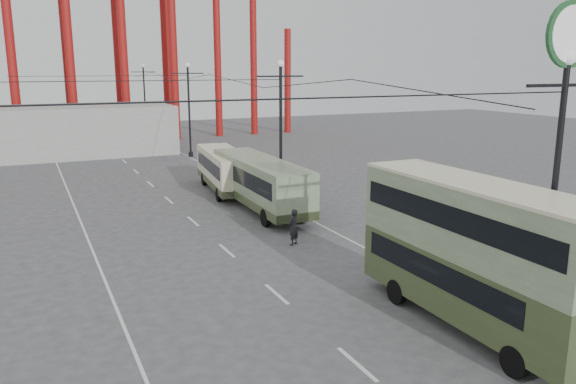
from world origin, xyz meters
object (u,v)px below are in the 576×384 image
double_decker_bus (474,248)px  single_decker_green (260,182)px  lamp_post_near (564,100)px  single_decker_cream (224,169)px  pedestrian (293,227)px

double_decker_bus → single_decker_green: bearing=90.7°
lamp_post_near → double_decker_bus: size_ratio=1.13×
lamp_post_near → double_decker_bus: bearing=139.2°
double_decker_bus → single_decker_cream: 24.56m
lamp_post_near → pedestrian: bearing=104.4°
single_decker_cream → pedestrian: bearing=-87.4°
single_decker_cream → pedestrian: 13.63m
double_decker_bus → lamp_post_near: bearing=-40.7°
single_decker_green → single_decker_cream: bearing=93.9°
double_decker_bus → single_decker_green: (-0.17, 18.44, -1.07)m
double_decker_bus → pedestrian: (-1.46, 10.95, -1.96)m
double_decker_bus → single_decker_cream: bearing=91.2°
double_decker_bus → single_decker_green: 18.47m
single_decker_green → single_decker_cream: size_ratio=1.18×
single_decker_green → single_decker_cream: (-0.29, 6.09, -0.16)m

